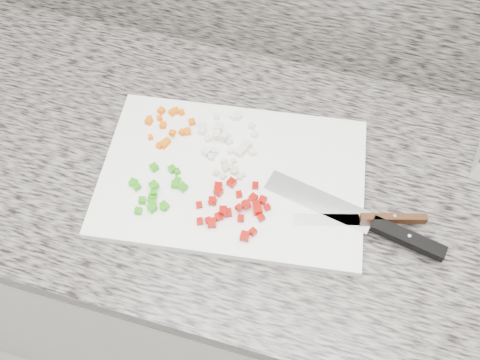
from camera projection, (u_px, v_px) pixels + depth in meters
The scene contains 10 objects.
cabinet at pixel (269, 275), 1.38m from camera, with size 3.92×0.62×0.86m, color silver.
countertop at pixel (280, 182), 1.00m from camera, with size 3.96×0.64×0.04m, color slate.
cutting_board at pixel (233, 177), 0.97m from camera, with size 0.47×0.32×0.02m, color white.
carrot_pile at pixel (168, 126), 1.02m from camera, with size 0.10×0.10×0.02m.
onion_pile at pixel (226, 137), 1.00m from camera, with size 0.12×0.12×0.02m.
green_pepper_pile at pixel (157, 191), 0.94m from camera, with size 0.10×0.11×0.02m.
red_pepper_pile at pixel (235, 207), 0.92m from camera, with size 0.13×0.12×0.02m.
garlic_pile at pixel (230, 170), 0.97m from camera, with size 0.06×0.05×0.01m.
chef_knife at pixel (376, 225), 0.90m from camera, with size 0.32×0.10×0.02m.
paring_knife at pixel (376, 219), 0.91m from camera, with size 0.22×0.08×0.02m.
Camera 1 is at (0.08, 0.91, 1.72)m, focal length 40.00 mm.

